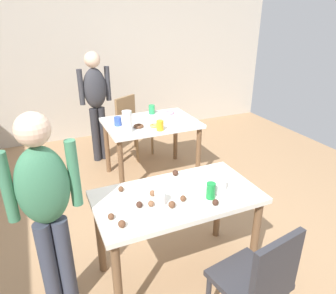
# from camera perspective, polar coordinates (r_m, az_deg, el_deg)

# --- Properties ---
(ground_plane) EXTENTS (6.40, 6.40, 0.00)m
(ground_plane) POSITION_cam_1_polar(r_m,az_deg,el_deg) (3.00, 2.02, -18.01)
(ground_plane) COLOR #9E7A56
(wall_back) EXTENTS (6.40, 0.10, 2.60)m
(wall_back) POSITION_cam_1_polar(r_m,az_deg,el_deg) (5.35, -13.29, 15.59)
(wall_back) COLOR #BCB2A3
(wall_back) RESTS_ON ground_plane
(dining_table_near) EXTENTS (1.22, 0.66, 0.75)m
(dining_table_near) POSITION_cam_1_polar(r_m,az_deg,el_deg) (2.39, 1.65, -10.92)
(dining_table_near) COLOR silver
(dining_table_near) RESTS_ON ground_plane
(dining_table_far) EXTENTS (1.11, 0.80, 0.75)m
(dining_table_far) POSITION_cam_1_polar(r_m,az_deg,el_deg) (3.88, -3.12, 3.24)
(dining_table_far) COLOR white
(dining_table_far) RESTS_ON ground_plane
(chair_near_table) EXTENTS (0.46, 0.46, 0.87)m
(chair_near_table) POSITION_cam_1_polar(r_m,az_deg,el_deg) (2.13, 16.19, -22.27)
(chair_near_table) COLOR #2D2D33
(chair_near_table) RESTS_ON ground_plane
(chair_far_table) EXTENTS (0.55, 0.55, 0.87)m
(chair_far_table) POSITION_cam_1_polar(r_m,az_deg,el_deg) (4.58, -6.71, 4.39)
(chair_far_table) COLOR olive
(chair_far_table) RESTS_ON ground_plane
(person_girl_near) EXTENTS (0.45, 0.22, 1.49)m
(person_girl_near) POSITION_cam_1_polar(r_m,az_deg,el_deg) (2.12, -21.34, -9.66)
(person_girl_near) COLOR #383D4C
(person_girl_near) RESTS_ON ground_plane
(person_adult_far) EXTENTS (0.45, 0.26, 1.52)m
(person_adult_far) POSITION_cam_1_polar(r_m,az_deg,el_deg) (4.38, -13.05, 8.72)
(person_adult_far) COLOR #28282D
(person_adult_far) RESTS_ON ground_plane
(mixing_bowl) EXTENTS (0.19, 0.19, 0.08)m
(mixing_bowl) POSITION_cam_1_polar(r_m,az_deg,el_deg) (2.41, 8.44, -6.68)
(mixing_bowl) COLOR white
(mixing_bowl) RESTS_ON dining_table_near
(soda_can) EXTENTS (0.07, 0.07, 0.12)m
(soda_can) POSITION_cam_1_polar(r_m,az_deg,el_deg) (2.28, 7.83, -7.91)
(soda_can) COLOR #198438
(soda_can) RESTS_ON dining_table_near
(fork_near) EXTENTS (0.17, 0.02, 0.01)m
(fork_near) POSITION_cam_1_polar(r_m,az_deg,el_deg) (2.36, 0.14, -8.15)
(fork_near) COLOR silver
(fork_near) RESTS_ON dining_table_near
(cup_near_0) EXTENTS (0.08, 0.08, 0.10)m
(cup_near_0) POSITION_cam_1_polar(r_m,az_deg,el_deg) (2.20, -1.40, -9.30)
(cup_near_0) COLOR white
(cup_near_0) RESTS_ON dining_table_near
(cake_ball_0) EXTENTS (0.04, 0.04, 0.04)m
(cake_ball_0) POSITION_cam_1_polar(r_m,az_deg,el_deg) (2.38, -8.59, -7.57)
(cake_ball_0) COLOR brown
(cake_ball_0) RESTS_ON dining_table_near
(cake_ball_1) EXTENTS (0.05, 0.05, 0.05)m
(cake_ball_1) POSITION_cam_1_polar(r_m,az_deg,el_deg) (2.18, 0.72, -10.45)
(cake_ball_1) COLOR brown
(cake_ball_1) RESTS_ON dining_table_near
(cake_ball_2) EXTENTS (0.04, 0.04, 0.04)m
(cake_ball_2) POSITION_cam_1_polar(r_m,az_deg,el_deg) (2.20, -3.11, -10.27)
(cake_ball_2) COLOR brown
(cake_ball_2) RESTS_ON dining_table_near
(cake_ball_3) EXTENTS (0.05, 0.05, 0.05)m
(cake_ball_3) POSITION_cam_1_polar(r_m,az_deg,el_deg) (2.23, 8.65, -9.96)
(cake_ball_3) COLOR #3D2319
(cake_ball_3) RESTS_ON dining_table_near
(cake_ball_4) EXTENTS (0.04, 0.04, 0.04)m
(cake_ball_4) POSITION_cam_1_polar(r_m,az_deg,el_deg) (2.25, 2.77, -9.34)
(cake_ball_4) COLOR brown
(cake_ball_4) RESTS_ON dining_table_near
(cake_ball_5) EXTENTS (0.05, 0.05, 0.05)m
(cake_ball_5) POSITION_cam_1_polar(r_m,az_deg,el_deg) (2.19, -5.26, -10.42)
(cake_ball_5) COLOR #3D2319
(cake_ball_5) RESTS_ON dining_table_near
(cake_ball_6) EXTENTS (0.04, 0.04, 0.04)m
(cake_ball_6) POSITION_cam_1_polar(r_m,az_deg,el_deg) (2.31, -2.85, -8.40)
(cake_ball_6) COLOR brown
(cake_ball_6) RESTS_ON dining_table_near
(cake_ball_7) EXTENTS (0.05, 0.05, 0.05)m
(cake_ball_7) POSITION_cam_1_polar(r_m,az_deg,el_deg) (2.57, 1.35, -4.74)
(cake_ball_7) COLOR #3D2319
(cake_ball_7) RESTS_ON dining_table_near
(cake_ball_8) EXTENTS (0.05, 0.05, 0.05)m
(cake_ball_8) POSITION_cam_1_polar(r_m,az_deg,el_deg) (2.03, -8.42, -13.71)
(cake_ball_8) COLOR brown
(cake_ball_8) RESTS_ON dining_table_near
(cake_ball_9) EXTENTS (0.04, 0.04, 0.04)m
(cake_ball_9) POSITION_cam_1_polar(r_m,az_deg,el_deg) (2.10, -10.37, -12.36)
(cake_ball_9) COLOR brown
(cake_ball_9) RESTS_ON dining_table_near
(pitcher_far) EXTENTS (0.11, 0.11, 0.24)m
(pitcher_far) POSITION_cam_1_polar(r_m,az_deg,el_deg) (3.48, -7.46, 4.60)
(pitcher_far) COLOR white
(pitcher_far) RESTS_ON dining_table_far
(cup_far_0) EXTENTS (0.08, 0.08, 0.12)m
(cup_far_0) POSITION_cam_1_polar(r_m,az_deg,el_deg) (3.52, -1.47, 3.95)
(cup_far_0) COLOR yellow
(cup_far_0) RESTS_ON dining_table_far
(cup_far_1) EXTENTS (0.08, 0.08, 0.12)m
(cup_far_1) POSITION_cam_1_polar(r_m,az_deg,el_deg) (4.11, -2.99, 6.86)
(cup_far_1) COLOR green
(cup_far_1) RESTS_ON dining_table_far
(cup_far_2) EXTENTS (0.09, 0.09, 0.11)m
(cup_far_2) POSITION_cam_1_polar(r_m,az_deg,el_deg) (3.72, -9.16, 4.65)
(cup_far_2) COLOR #3351B2
(cup_far_2) RESTS_ON dining_table_far
(donut_far_0) EXTENTS (0.11, 0.11, 0.03)m
(donut_far_0) POSITION_cam_1_polar(r_m,az_deg,el_deg) (3.64, -2.50, 3.92)
(donut_far_0) COLOR gold
(donut_far_0) RESTS_ON dining_table_far
(donut_far_1) EXTENTS (0.13, 0.13, 0.04)m
(donut_far_1) POSITION_cam_1_polar(r_m,az_deg,el_deg) (4.07, -7.52, 5.92)
(donut_far_1) COLOR pink
(donut_far_1) RESTS_ON dining_table_far
(donut_far_2) EXTENTS (0.12, 0.12, 0.04)m
(donut_far_2) POSITION_cam_1_polar(r_m,az_deg,el_deg) (3.64, -5.40, 3.83)
(donut_far_2) COLOR brown
(donut_far_2) RESTS_ON dining_table_far
(donut_far_3) EXTENTS (0.12, 0.12, 0.04)m
(donut_far_3) POSITION_cam_1_polar(r_m,az_deg,el_deg) (4.12, 0.29, 6.33)
(donut_far_3) COLOR pink
(donut_far_3) RESTS_ON dining_table_far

